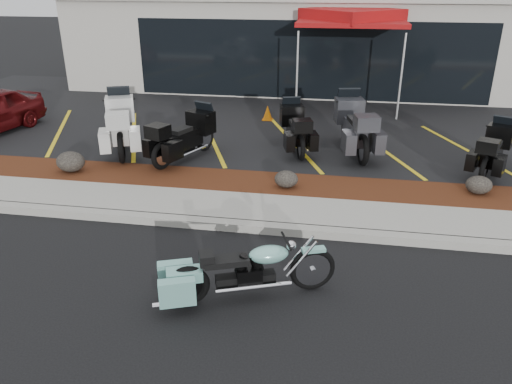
% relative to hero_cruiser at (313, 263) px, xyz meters
% --- Properties ---
extents(ground, '(90.00, 90.00, 0.00)m').
position_rel_hero_cruiser_xyz_m(ground, '(-0.91, 0.74, -0.44)').
color(ground, black).
rests_on(ground, ground).
extents(curb, '(24.00, 0.25, 0.15)m').
position_rel_hero_cruiser_xyz_m(curb, '(-0.91, 1.64, -0.37)').
color(curb, gray).
rests_on(curb, ground).
extents(sidewalk, '(24.00, 1.20, 0.15)m').
position_rel_hero_cruiser_xyz_m(sidewalk, '(-0.91, 2.34, -0.37)').
color(sidewalk, gray).
rests_on(sidewalk, ground).
extents(mulch_bed, '(24.00, 1.20, 0.16)m').
position_rel_hero_cruiser_xyz_m(mulch_bed, '(-0.91, 3.54, -0.36)').
color(mulch_bed, '#381A0C').
rests_on(mulch_bed, ground).
extents(upper_lot, '(26.00, 9.60, 0.15)m').
position_rel_hero_cruiser_xyz_m(upper_lot, '(-0.91, 8.94, -0.37)').
color(upper_lot, black).
rests_on(upper_lot, ground).
extents(dealership_building, '(18.00, 8.16, 4.00)m').
position_rel_hero_cruiser_xyz_m(dealership_building, '(-0.91, 15.21, 1.57)').
color(dealership_building, '#A5A195').
rests_on(dealership_building, ground).
extents(boulder_left, '(0.64, 0.53, 0.45)m').
position_rel_hero_cruiser_xyz_m(boulder_left, '(-5.57, 3.44, -0.06)').
color(boulder_left, black).
rests_on(boulder_left, mulch_bed).
extents(boulder_mid, '(0.49, 0.41, 0.35)m').
position_rel_hero_cruiser_xyz_m(boulder_mid, '(-0.75, 3.35, -0.11)').
color(boulder_mid, black).
rests_on(boulder_mid, mulch_bed).
extents(boulder_right, '(0.51, 0.43, 0.36)m').
position_rel_hero_cruiser_xyz_m(boulder_right, '(3.07, 3.67, -0.10)').
color(boulder_right, black).
rests_on(boulder_right, mulch_bed).
extents(hero_cruiser, '(2.57, 1.48, 0.88)m').
position_rel_hero_cruiser_xyz_m(hero_cruiser, '(0.00, 0.00, 0.00)').
color(hero_cruiser, '#76B8AD').
rests_on(hero_cruiser, ground).
extents(touring_white, '(1.81, 2.63, 1.43)m').
position_rel_hero_cruiser_xyz_m(touring_white, '(-5.37, 5.82, 0.43)').
color(touring_white, silver).
rests_on(touring_white, upper_lot).
extents(touring_black_front, '(1.58, 2.28, 1.24)m').
position_rel_hero_cruiser_xyz_m(touring_black_front, '(-3.01, 5.35, 0.33)').
color(touring_black_front, black).
rests_on(touring_black_front, upper_lot).
extents(touring_black_mid, '(1.30, 2.17, 1.19)m').
position_rel_hero_cruiser_xyz_m(touring_black_mid, '(-1.00, 6.47, 0.30)').
color(touring_black_mid, black).
rests_on(touring_black_mid, upper_lot).
extents(touring_grey, '(1.43, 2.58, 1.42)m').
position_rel_hero_cruiser_xyz_m(touring_grey, '(0.44, 6.67, 0.42)').
color(touring_grey, '#313236').
rests_on(touring_grey, upper_lot).
extents(touring_black_rear, '(1.49, 2.08, 1.13)m').
position_rel_hero_cruiser_xyz_m(touring_black_rear, '(3.89, 5.58, 0.28)').
color(touring_black_rear, black).
rests_on(touring_black_rear, upper_lot).
extents(traffic_cone, '(0.39, 0.39, 0.44)m').
position_rel_hero_cruiser_xyz_m(traffic_cone, '(-1.90, 8.44, -0.07)').
color(traffic_cone, '#D76907').
rests_on(traffic_cone, upper_lot).
extents(popup_canopy, '(3.41, 3.41, 3.06)m').
position_rel_hero_cruiser_xyz_m(popup_canopy, '(0.42, 10.70, 2.49)').
color(popup_canopy, silver).
rests_on(popup_canopy, upper_lot).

